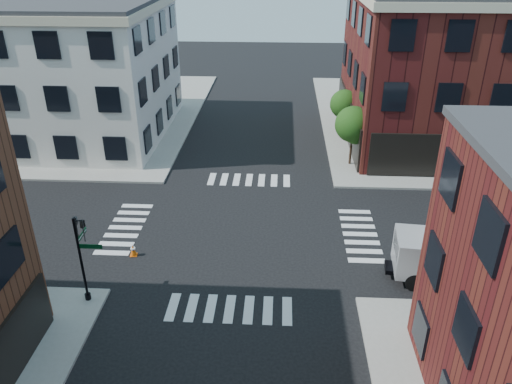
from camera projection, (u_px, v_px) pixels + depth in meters
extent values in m
plane|color=black|center=(241.00, 231.00, 29.63)|extent=(120.00, 120.00, 0.00)
cube|color=gray|center=(479.00, 120.00, 47.27)|extent=(30.00, 30.00, 0.15)
cube|color=gray|center=(47.00, 113.00, 49.25)|extent=(30.00, 30.00, 0.15)
cube|color=#401011|center=(510.00, 70.00, 40.15)|extent=(25.00, 16.00, 12.00)
cube|color=silver|center=(32.00, 70.00, 42.24)|extent=(22.00, 16.00, 11.00)
cylinder|color=black|center=(350.00, 155.00, 37.76)|extent=(0.18, 0.18, 1.47)
cylinder|color=black|center=(351.00, 146.00, 37.42)|extent=(0.12, 0.12, 1.47)
sphere|color=#163A10|center=(353.00, 124.00, 36.66)|extent=(2.69, 2.69, 2.69)
sphere|color=#163A10|center=(356.00, 132.00, 36.81)|extent=(1.85, 1.85, 1.85)
cylinder|color=black|center=(342.00, 128.00, 43.12)|extent=(0.18, 0.18, 1.33)
cylinder|color=black|center=(343.00, 121.00, 42.82)|extent=(0.12, 0.12, 1.33)
sphere|color=#163A10|center=(344.00, 104.00, 42.13)|extent=(2.43, 2.43, 2.43)
sphere|color=#163A10|center=(347.00, 110.00, 42.25)|extent=(1.67, 1.67, 1.67)
cylinder|color=black|center=(81.00, 262.00, 22.85)|extent=(0.12, 0.12, 4.60)
cylinder|color=black|center=(88.00, 296.00, 23.77)|extent=(0.28, 0.28, 0.30)
cube|color=#053819|center=(90.00, 246.00, 22.44)|extent=(1.10, 0.03, 0.22)
cube|color=#053819|center=(82.00, 235.00, 22.84)|extent=(0.03, 1.10, 0.22)
imported|color=black|center=(84.00, 231.00, 22.20)|extent=(0.22, 0.18, 1.10)
imported|color=black|center=(76.00, 228.00, 22.44)|extent=(0.18, 0.22, 1.10)
cube|color=silver|center=(495.00, 250.00, 24.18)|extent=(5.82, 2.95, 3.00)
cube|color=maroon|center=(502.00, 265.00, 23.10)|extent=(2.12, 0.24, 0.68)
cube|color=maroon|center=(488.00, 237.00, 25.26)|extent=(2.12, 0.24, 0.68)
cube|color=#A0A0A2|center=(415.00, 253.00, 24.91)|extent=(2.15, 2.50, 1.94)
cube|color=black|center=(397.00, 246.00, 24.88)|extent=(0.27, 1.84, 0.87)
cube|color=black|center=(464.00, 274.00, 25.04)|extent=(7.80, 1.71, 0.24)
cylinder|color=black|center=(415.00, 282.00, 24.48)|extent=(1.00, 0.43, 0.97)
cylinder|color=black|center=(410.00, 258.00, 26.27)|extent=(1.00, 0.43, 0.97)
cylinder|color=black|center=(489.00, 288.00, 24.02)|extent=(1.00, 0.43, 0.97)
cylinder|color=black|center=(479.00, 264.00, 25.81)|extent=(1.00, 0.43, 0.97)
cube|color=#F3600A|center=(134.00, 255.00, 27.34)|extent=(0.43, 0.43, 0.04)
cone|color=#F3600A|center=(133.00, 250.00, 27.20)|extent=(0.40, 0.40, 0.69)
cylinder|color=white|center=(133.00, 249.00, 27.15)|extent=(0.27, 0.27, 0.08)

